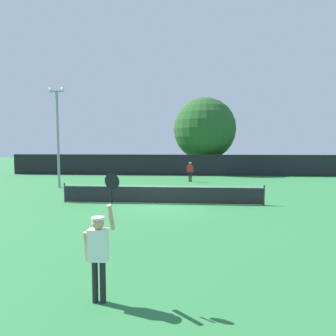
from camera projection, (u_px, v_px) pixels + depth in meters
The scene contains 10 objects.
ground_plane at pixel (162, 203), 15.55m from camera, with size 120.00×120.00×0.00m, color #2D723D.
tennis_net at pixel (162, 194), 15.51m from camera, with size 10.97×0.08×1.07m.
perimeter_fence at pixel (175, 165), 30.36m from camera, with size 35.73×0.12×2.21m, color black.
player_serving at pixel (99, 246), 5.66m from camera, with size 0.68×0.40×2.60m.
player_receiving at pixel (190, 170), 24.96m from camera, with size 0.57×0.25×1.70m.
tennis_ball at pixel (210, 199), 16.76m from camera, with size 0.07×0.07×0.07m, color #CCE033.
light_pole at pixel (58, 131), 21.08m from camera, with size 1.18×0.28×7.38m.
large_tree at pixel (205, 129), 33.11m from camera, with size 7.20×7.20×8.68m.
parked_car_near at pixel (198, 164), 36.30m from camera, with size 2.46×4.42×1.69m.
parked_car_mid at pixel (226, 165), 34.84m from camera, with size 1.99×4.24×1.69m.
Camera 1 is at (1.46, -15.29, 3.14)m, focal length 30.54 mm.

